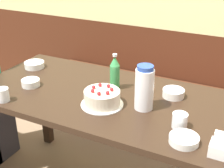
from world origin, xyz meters
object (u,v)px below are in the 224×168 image
bench_seat (152,109)px  glass_tumbler_short (3,95)px  bowl_sauce_shallow (173,93)px  soju_bottle (115,72)px  bowl_soup_white (31,83)px  bowl_side_dish (34,65)px  water_pitcher (144,88)px  napkin_holder (224,148)px  bowl_rice_small (184,140)px  birthday_cake (102,98)px  glass_water_tall (180,121)px

bench_seat → glass_tumbler_short: glass_tumbler_short is taller
bowl_sauce_shallow → soju_bottle: bearing=-171.3°
bench_seat → bowl_soup_white: bowl_soup_white is taller
bowl_side_dish → soju_bottle: bearing=-3.8°
water_pitcher → bowl_sauce_shallow: water_pitcher is taller
water_pitcher → bowl_side_dish: (-0.85, 0.18, -0.10)m
napkin_holder → bowl_rice_small: size_ratio=0.85×
birthday_cake → soju_bottle: bearing=97.5°
bowl_soup_white → glass_tumbler_short: size_ratio=1.45×
bowl_sauce_shallow → napkin_holder: bearing=-51.2°
birthday_cake → bowl_sauce_shallow: 0.40m
bowl_sauce_shallow → glass_tumbler_short: (-0.80, -0.46, 0.02)m
birthday_cake → bowl_soup_white: bearing=178.4°
bench_seat → bowl_soup_white: size_ratio=17.45×
glass_tumbler_short → soju_bottle: bearing=41.0°
bowl_rice_small → bowl_sauce_shallow: bowl_sauce_shallow is taller
birthday_cake → bowl_side_dish: 0.69m
water_pitcher → glass_tumbler_short: (-0.70, -0.26, -0.08)m
glass_water_tall → glass_tumbler_short: size_ratio=0.97×
soju_bottle → bowl_side_dish: size_ratio=1.62×
glass_water_tall → napkin_holder: bearing=-30.1°
bowl_side_dish → glass_water_tall: 1.10m
birthday_cake → bowl_side_dish: size_ratio=1.72×
glass_water_tall → bench_seat: bearing=115.2°
glass_tumbler_short → bowl_side_dish: bearing=109.2°
birthday_cake → glass_water_tall: (0.42, -0.03, -0.01)m
bench_seat → birthday_cake: size_ratio=8.28×
soju_bottle → napkin_holder: size_ratio=1.92×
birthday_cake → bowl_sauce_shallow: size_ratio=1.88×
glass_water_tall → bowl_soup_white: bearing=177.6°
soju_bottle → napkin_holder: 0.75m
birthday_cake → bowl_side_dish: bearing=159.1°
bench_seat → napkin_holder: bearing=-58.4°
bowl_rice_small → water_pitcher: bearing=142.7°
bench_seat → glass_tumbler_short: size_ratio=25.22×
soju_bottle → bowl_side_dish: (-0.62, 0.04, -0.08)m
bowl_side_dish → glass_tumbler_short: 0.47m
napkin_holder → glass_water_tall: (-0.21, 0.12, -0.00)m
glass_tumbler_short → water_pitcher: bearing=20.7°
bowl_side_dish → bowl_sauce_shallow: 0.96m
napkin_holder → bowl_side_dish: 1.34m
bowl_soup_white → bowl_rice_small: bearing=-8.8°
soju_bottle → bowl_side_dish: soju_bottle is taller
bowl_soup_white → bowl_sauce_shallow: bowl_sauce_shallow is taller
napkin_holder → bowl_sauce_shallow: (-0.33, 0.41, -0.02)m
napkin_holder → bowl_soup_white: (-1.12, 0.16, -0.02)m
birthday_cake → soju_bottle: 0.22m
soju_bottle → glass_tumbler_short: bearing=-139.0°
soju_bottle → bowl_rice_small: size_ratio=1.63×
glass_water_tall → soju_bottle: bearing=152.6°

